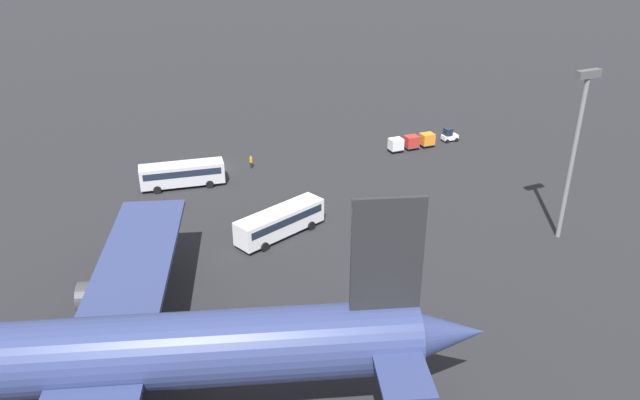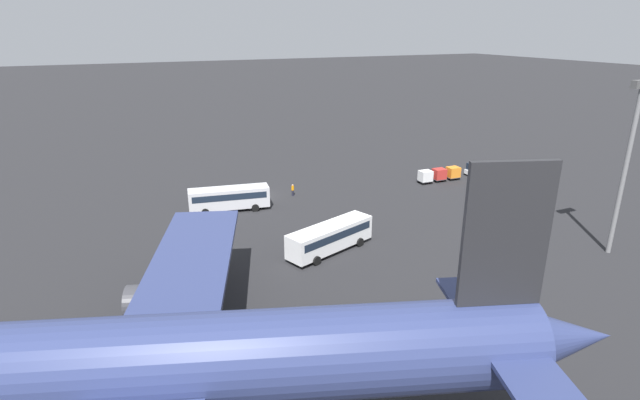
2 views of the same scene
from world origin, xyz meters
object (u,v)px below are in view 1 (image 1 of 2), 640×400
at_px(cargo_cart_orange, 427,139).
at_px(cargo_cart_white, 396,144).
at_px(baggage_tug, 449,135).
at_px(airplane, 75,358).
at_px(shuttle_bus_near, 182,173).
at_px(worker_person, 251,162).
at_px(cargo_cart_red, 411,142).
at_px(shuttle_bus_far, 280,221).

height_order(cargo_cart_orange, cargo_cart_white, same).
xyz_separation_m(baggage_tug, cargo_cart_orange, (4.38, 0.57, 0.25)).
bearing_deg(baggage_tug, cargo_cart_orange, 10.06).
distance_m(airplane, cargo_cart_white, 60.01).
xyz_separation_m(shuttle_bus_near, baggage_tug, (-40.97, 0.49, -0.93)).
bearing_deg(cargo_cart_white, airplane, 38.28).
relative_size(baggage_tug, cargo_cart_orange, 1.19).
xyz_separation_m(worker_person, cargo_cart_white, (-21.24, 3.10, 0.32)).
bearing_deg(cargo_cart_red, shuttle_bus_near, -1.64).
xyz_separation_m(baggage_tug, worker_person, (30.98, -2.61, -0.07)).
height_order(shuttle_bus_far, worker_person, shuttle_bus_far).
bearing_deg(worker_person, shuttle_bus_near, 11.98).
distance_m(baggage_tug, cargo_cart_orange, 4.43).
relative_size(shuttle_bus_near, worker_person, 6.26).
relative_size(cargo_cart_orange, cargo_cart_red, 1.00).
bearing_deg(worker_person, cargo_cart_white, 171.69).
bearing_deg(worker_person, airplane, 57.39).
bearing_deg(airplane, shuttle_bus_near, -93.24).
height_order(shuttle_bus_far, cargo_cart_white, shuttle_bus_far).
bearing_deg(cargo_cart_orange, cargo_cart_red, -1.92).
bearing_deg(cargo_cart_white, baggage_tug, -177.10).
distance_m(cargo_cart_orange, cargo_cart_red, 2.68).
relative_size(cargo_cart_orange, cargo_cart_white, 1.00).
relative_size(shuttle_bus_far, worker_person, 6.41).
bearing_deg(airplane, worker_person, -103.43).
relative_size(shuttle_bus_near, baggage_tug, 4.43).
distance_m(shuttle_bus_near, cargo_cart_white, 31.26).
height_order(baggage_tug, cargo_cart_red, baggage_tug).
bearing_deg(shuttle_bus_near, shuttle_bus_far, 120.54).
distance_m(shuttle_bus_far, cargo_cart_orange, 34.09).
bearing_deg(shuttle_bus_far, worker_person, -119.08).
relative_size(airplane, shuttle_bus_far, 4.87).
bearing_deg(worker_person, cargo_cart_red, 172.63).
xyz_separation_m(shuttle_bus_near, cargo_cart_orange, (-36.59, 1.06, -0.68)).
height_order(shuttle_bus_near, shuttle_bus_far, shuttle_bus_near).
bearing_deg(baggage_tug, worker_person, -2.23).
height_order(shuttle_bus_far, cargo_cart_red, shuttle_bus_far).
bearing_deg(cargo_cart_white, worker_person, -8.31).
bearing_deg(airplane, baggage_tug, -127.30).
bearing_deg(airplane, cargo_cart_orange, -125.57).
bearing_deg(cargo_cart_red, airplane, 36.75).
bearing_deg(cargo_cart_red, worker_person, -7.37).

